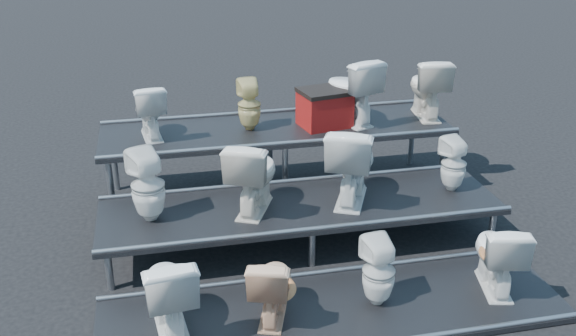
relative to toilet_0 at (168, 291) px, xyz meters
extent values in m
plane|color=black|center=(1.45, 1.30, -0.45)|extent=(80.00, 80.00, 0.00)
cube|color=black|center=(1.45, 0.00, -0.42)|extent=(4.20, 1.20, 0.06)
cube|color=black|center=(1.45, 1.30, -0.22)|extent=(4.20, 1.20, 0.46)
cube|color=black|center=(1.45, 2.60, -0.02)|extent=(4.20, 1.20, 0.86)
imported|color=white|center=(0.00, 0.00, 0.00)|extent=(0.52, 0.81, 0.78)
imported|color=#E4AE88|center=(0.88, 0.00, -0.07)|extent=(0.54, 0.71, 0.64)
imported|color=white|center=(1.85, 0.00, -0.06)|extent=(0.33, 0.34, 0.65)
imported|color=white|center=(3.01, 0.00, -0.03)|extent=(0.55, 0.78, 0.72)
imported|color=white|center=(-0.11, 1.30, 0.38)|extent=(0.44, 0.44, 0.74)
imported|color=silver|center=(0.94, 1.30, 0.40)|extent=(0.72, 0.88, 0.79)
imported|color=white|center=(1.99, 1.30, 0.44)|extent=(0.79, 0.97, 0.86)
imported|color=white|center=(3.15, 1.30, 0.31)|extent=(0.32, 0.32, 0.60)
imported|color=white|center=(-0.04, 2.60, 0.73)|extent=(0.43, 0.66, 0.64)
imported|color=#CEBE7A|center=(1.12, 2.60, 0.72)|extent=(0.28, 0.29, 0.61)
imported|color=white|center=(2.37, 2.60, 0.82)|extent=(0.69, 0.90, 0.82)
imported|color=silver|center=(3.37, 2.60, 0.79)|extent=(0.52, 0.80, 0.76)
cube|color=maroon|center=(2.03, 2.53, 0.61)|extent=(0.65, 0.56, 0.41)
camera|label=1|loc=(0.03, -4.58, 3.08)|focal=40.00mm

